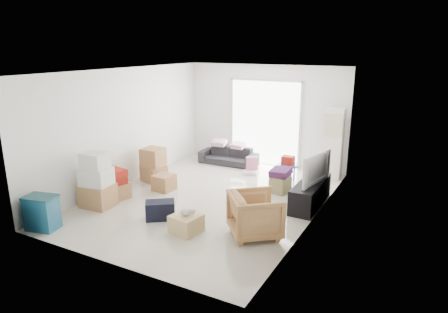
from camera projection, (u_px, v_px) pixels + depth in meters
room_shell at (209, 137)px, 8.23m from camera, size 4.98×6.48×3.18m
sliding_door at (265, 120)px, 10.78m from camera, size 2.10×0.04×2.33m
ac_tower at (333, 143)px, 9.72m from camera, size 0.45×0.30×1.75m
tv_console at (310, 194)px, 8.18m from camera, size 0.45×1.52×0.51m
television at (311, 179)px, 8.09m from camera, size 0.82×1.18×0.14m
sofa at (229, 153)px, 11.02m from camera, size 1.62×0.52×0.63m
pillow_left at (219, 138)px, 11.11m from camera, size 0.40×0.33×0.11m
pillow_right at (238, 141)px, 10.81m from camera, size 0.34×0.28×0.11m
armchair at (255, 213)px, 6.82m from camera, size 1.12×1.13×0.85m
storage_bins at (42, 213)px, 7.10m from camera, size 0.62×0.50×0.63m
box_stack_a at (97, 183)px, 8.05m from camera, size 0.66×0.57×1.14m
box_stack_b at (115, 185)px, 8.53m from camera, size 0.63×0.57×0.66m
box_stack_c at (153, 165)px, 9.59m from camera, size 0.65×0.58×0.82m
loose_box at (164, 182)px, 9.05m from camera, size 0.45×0.45×0.36m
duffel_bag at (160, 210)px, 7.55m from camera, size 0.63×0.59×0.35m
ottoman at (280, 184)px, 8.90m from camera, size 0.45×0.45×0.37m
blanket at (281, 173)px, 8.83m from camera, size 0.43×0.43×0.14m
kids_table at (288, 164)px, 9.54m from camera, size 0.51×0.51×0.64m
toy_walker at (251, 169)px, 10.21m from camera, size 0.40×0.39×0.43m
wood_crate at (186, 223)px, 7.03m from camera, size 0.54×0.54×0.32m
plush_bunny at (188, 212)px, 6.96m from camera, size 0.26×0.15×0.13m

